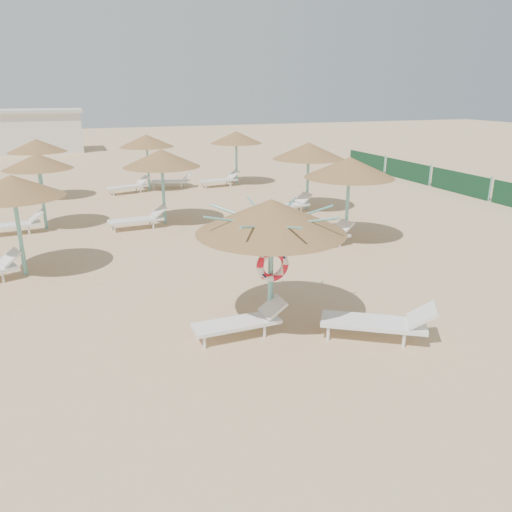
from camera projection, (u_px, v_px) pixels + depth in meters
name	position (u px, v px, depth m)	size (l,w,h in m)	color
ground	(258.00, 330.00, 10.25)	(120.00, 120.00, 0.00)	tan
main_palapa	(271.00, 217.00, 9.77)	(3.00, 3.00, 2.69)	#68B5B0
lounger_main_a	(243.00, 321.00, 9.92)	(1.90, 0.62, 0.68)	white
lounger_main_b	(381.00, 322.00, 9.78)	(2.19, 1.71, 0.79)	white
palapa_field	(184.00, 155.00, 19.22)	(13.93, 13.86, 2.72)	#68B5B0
service_hut	(27.00, 131.00, 38.82)	(8.40, 4.40, 3.25)	silver
windbreak_fence	(460.00, 183.00, 23.60)	(0.08, 19.84, 1.10)	#1B5129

